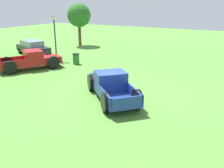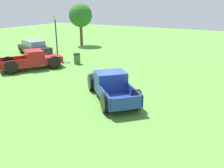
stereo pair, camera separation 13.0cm
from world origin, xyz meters
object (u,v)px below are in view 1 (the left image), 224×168
Objects in this scene: oak_tree_west at (79,15)px; lamp_post_near at (55,37)px; sedan_distant_a at (33,47)px; trash_can at (76,59)px; pickup_truck_behind_left at (34,60)px; pickup_truck_foreground at (110,85)px.

lamp_post_near is at bearing -159.03° from oak_tree_west.
trash_can is at bearing -98.79° from sedan_distant_a.
lamp_post_near is 8.32m from oak_tree_west.
pickup_truck_behind_left is 3.78m from lamp_post_near.
lamp_post_near reaches higher than pickup_truck_behind_left.
sedan_distant_a is 7.73m from oak_tree_west.
trash_can is at bearing -33.90° from pickup_truck_behind_left.
pickup_truck_behind_left is 12.01m from oak_tree_west.
trash_can is at bearing -145.24° from oak_tree_west.
lamp_post_near reaches higher than trash_can.
pickup_truck_foreground is at bearing -105.81° from pickup_truck_behind_left.
trash_can is at bearing -99.94° from lamp_post_near.
oak_tree_west is at bearing 42.19° from pickup_truck_foreground.
pickup_truck_foreground is 8.50m from trash_can.
sedan_distant_a is at bearing 81.21° from trash_can.
pickup_truck_behind_left reaches higher than pickup_truck_foreground.
sedan_distant_a is (3.92, 4.36, 0.05)m from pickup_truck_behind_left.
sedan_distant_a is 0.93× the size of oak_tree_west.
oak_tree_west reaches higher than pickup_truck_foreground.
pickup_truck_behind_left reaches higher than sedan_distant_a.
lamp_post_near is (3.41, 0.73, 1.45)m from pickup_truck_behind_left.
oak_tree_west is at bearing -5.63° from sedan_distant_a.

